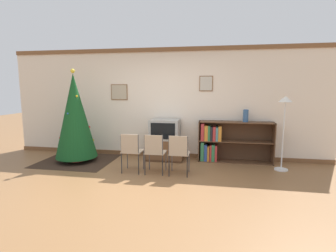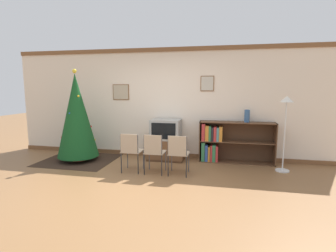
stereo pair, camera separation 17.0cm
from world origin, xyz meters
name	(u,v)px [view 1 (the left image)]	position (x,y,z in m)	size (l,w,h in m)	color
ground_plane	(140,187)	(0.00, 0.00, 0.00)	(24.00, 24.00, 0.00)	brown
wall_back	(164,103)	(0.00, 2.17, 1.35)	(8.02, 0.11, 2.70)	silver
area_rug	(77,161)	(-1.94, 1.33, 0.00)	(1.69, 1.49, 0.01)	#332319
christmas_tree	(75,116)	(-1.94, 1.33, 1.08)	(0.96, 0.96, 2.16)	maroon
tv_console	(165,149)	(0.10, 1.83, 0.25)	(0.88, 0.55, 0.51)	#4C311E
television	(165,129)	(0.10, 1.83, 0.75)	(0.70, 0.53, 0.48)	#9E9E99
folding_chair_left	(131,150)	(-0.39, 0.73, 0.47)	(0.40, 0.40, 0.82)	tan
folding_chair_center	(155,151)	(0.10, 0.73, 0.47)	(0.40, 0.40, 0.82)	tan
folding_chair_right	(179,152)	(0.59, 0.73, 0.47)	(0.40, 0.40, 0.82)	tan
bookshelf	(222,141)	(1.45, 1.93, 0.48)	(1.71, 0.36, 0.96)	brown
vase	(246,116)	(1.97, 1.95, 1.10)	(0.12, 0.12, 0.29)	#335684
standing_lamp	(285,114)	(2.69, 1.47, 1.21)	(0.28, 0.28, 1.57)	silver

